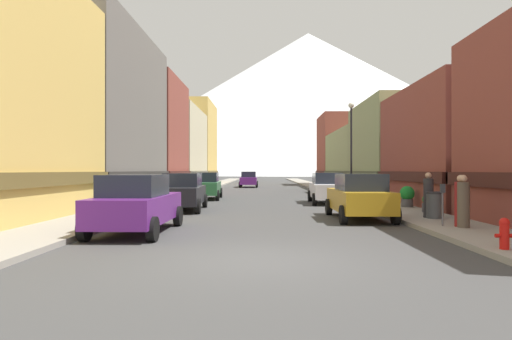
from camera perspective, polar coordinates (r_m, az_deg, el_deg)
The scene contains 28 objects.
ground_plane at distance 9.33m, azimuth 0.56°, elevation -11.86°, with size 400.00×400.00×0.00m, color #3E3E3E.
sidewalk_left at distance 44.62m, azimuth -7.16°, elevation -2.41°, with size 2.50×100.00×0.15m, color gray.
sidewalk_right at distance 44.61m, azimuth 8.97°, elevation -2.41°, with size 2.50×100.00×0.15m, color gray.
storefront_left_1 at distance 29.30m, azimuth -21.23°, elevation 6.40°, with size 7.19×12.92×10.75m.
storefront_left_2 at distance 40.27m, azimuth -14.65°, elevation 4.23°, with size 6.82×9.41×10.18m.
storefront_left_3 at distance 52.15m, azimuth -12.12°, elevation 2.74°, with size 8.80×13.63×9.21m.
storefront_left_4 at distance 65.09m, azimuth -9.12°, elevation 3.39°, with size 7.97×11.81×11.99m.
storefront_right_1 at distance 25.03m, azimuth 27.07°, elevation 2.46°, with size 7.42×9.74×6.24m.
storefront_right_2 at distance 34.70m, azimuth 20.89°, elevation 2.42°, with size 9.04×10.03×7.07m.
storefront_right_3 at distance 45.98m, azimuth 15.09°, elevation 1.17°, with size 7.83×13.80×6.01m.
storefront_right_4 at distance 57.21m, azimuth 12.75°, elevation 2.42°, with size 8.73×8.20×9.07m.
car_left_0 at distance 13.59m, azimuth -15.60°, elevation -4.32°, with size 2.08×4.41×1.78m.
car_left_1 at distance 20.79m, azimuth -9.75°, elevation -2.84°, with size 2.23×4.47×1.78m.
car_left_2 at distance 28.77m, azimuth -6.74°, elevation -2.06°, with size 2.22×4.47×1.78m.
car_right_0 at distance 17.19m, azimuth 13.55°, elevation -3.42°, with size 2.08×4.41×1.78m.
car_right_1 at distance 25.16m, azimuth 9.53°, elevation -2.35°, with size 2.18×4.45×1.78m.
car_driving_0 at distance 48.65m, azimuth -0.97°, elevation -1.24°, with size 2.06×4.40×1.78m.
fire_hydrant_near at distance 11.14m, azimuth 30.12°, elevation -7.19°, with size 0.40×0.22×0.70m.
parking_meter_near at distance 14.84m, azimuth 23.55°, elevation -3.51°, with size 0.14×0.10×1.33m.
trash_bin_right at distance 17.09m, azimuth 22.63°, elevation -4.30°, with size 0.59×0.59×0.98m.
potted_plant_0 at distance 21.93m, azimuth 19.45°, elevation -3.24°, with size 0.69×0.69×1.01m.
potted_plant_1 at distance 19.51m, azimuth 21.86°, elevation -4.12°, with size 0.47×0.47×0.77m.
potted_plant_2 at distance 20.68m, azimuth -19.04°, elevation -3.49°, with size 0.70×0.70×0.94m.
pedestrian_0 at distance 14.74m, azimuth 25.85°, elevation -3.99°, with size 0.36×0.36×1.62m.
pedestrian_1 at distance 17.33m, azimuth 21.93°, elevation -3.30°, with size 0.36×0.36×1.69m.
pedestrian_2 at distance 14.91m, azimuth 25.55°, elevation -3.95°, with size 0.36×0.36×1.62m.
streetlamp_right at distance 26.46m, azimuth 12.54°, elevation 4.45°, with size 0.36×0.36×5.86m.
mountain_backdrop at distance 273.84m, azimuth 6.94°, elevation 8.78°, with size 276.78×276.78×87.93m, color silver.
Camera 1 is at (0.07, -9.14, 1.91)m, focal length 30.11 mm.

